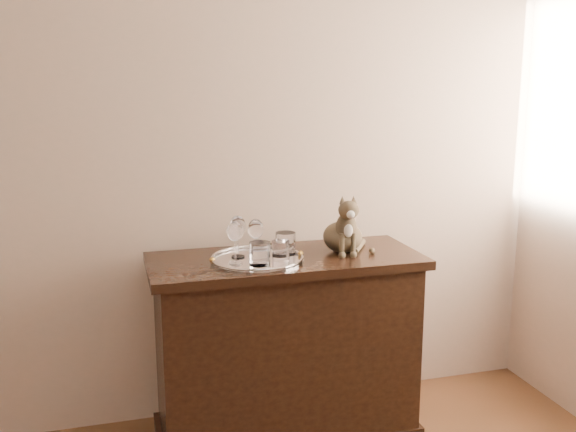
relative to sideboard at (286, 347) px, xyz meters
name	(u,v)px	position (x,y,z in m)	size (l,w,h in m)	color
wall_back	(137,140)	(-0.60, 0.31, 0.93)	(4.00, 0.10, 2.70)	#C5A994
sideboard	(286,347)	(0.00, 0.00, 0.00)	(1.20, 0.50, 0.85)	black
tray	(257,260)	(-0.14, -0.03, 0.43)	(0.40, 0.40, 0.01)	silver
wine_glass_a	(238,237)	(-0.21, 0.02, 0.52)	(0.07, 0.07, 0.18)	white
wine_glass_c	(235,242)	(-0.24, -0.07, 0.52)	(0.07, 0.07, 0.18)	white
wine_glass_d	(256,240)	(-0.15, -0.05, 0.52)	(0.07, 0.07, 0.18)	silver
tumbler_a	(281,251)	(-0.04, -0.08, 0.48)	(0.08, 0.08, 0.08)	silver
tumbler_b	(260,254)	(-0.15, -0.12, 0.48)	(0.09, 0.09, 0.10)	white
tumbler_c	(286,243)	(0.00, 0.01, 0.48)	(0.09, 0.09, 0.10)	white
cat	(343,222)	(0.27, 0.02, 0.56)	(0.27, 0.25, 0.27)	brown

